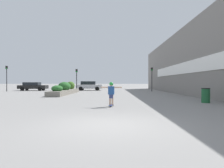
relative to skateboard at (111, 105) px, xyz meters
name	(u,v)px	position (x,y,z in m)	size (l,w,h in m)	color
ground_plane	(108,125)	(-0.04, -4.93, -0.07)	(300.00, 300.00, 0.00)	gray
building_wall_right	(188,60)	(7.92, 9.56, 3.61)	(0.67, 44.75, 7.38)	gray
planter_box	(65,90)	(-5.62, 12.11, 0.44)	(1.48, 9.96, 1.48)	slate
skateboard	(111,105)	(0.00, 0.00, 0.00)	(0.32, 0.79, 0.09)	navy
skateboarder	(111,91)	(0.00, 0.00, 0.82)	(1.22, 0.29, 1.32)	tan
trash_bin	(206,95)	(6.38, 2.10, 0.43)	(0.57, 0.57, 1.00)	#1E5B33
car_leftmost	(190,85)	(14.10, 25.14, 0.79)	(4.23, 1.86, 1.64)	silver
car_center_left	(89,86)	(-4.05, 22.34, 0.73)	(4.40, 1.86, 1.53)	#BCBCC1
car_center_right	(33,86)	(-13.29, 21.40, 0.66)	(4.56, 1.90, 1.37)	black
traffic_light_left	(77,76)	(-5.33, 17.73, 2.20)	(0.28, 0.30, 3.32)	black
traffic_light_right	(152,75)	(5.82, 18.37, 2.37)	(0.28, 0.30, 3.59)	black
traffic_light_far_left	(7,74)	(-16.01, 18.38, 2.52)	(0.28, 0.30, 3.85)	black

